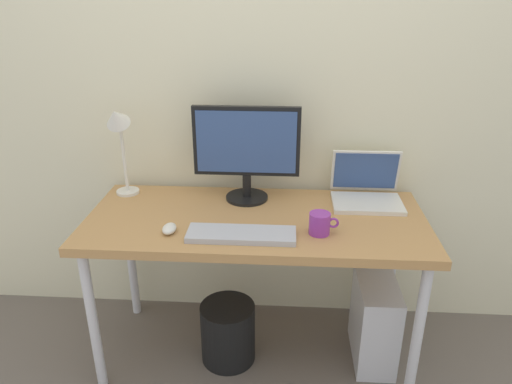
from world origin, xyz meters
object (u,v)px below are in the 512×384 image
at_px(desk_lamp, 119,131).
at_px(mouse, 169,229).
at_px(wastebasket, 228,332).
at_px(keyboard, 241,234).
at_px(laptop, 366,189).
at_px(monitor, 246,148).
at_px(coffee_mug, 320,223).
at_px(desk, 256,230).
at_px(computer_tower, 374,320).

height_order(desk_lamp, mouse, desk_lamp).
height_order(desk_lamp, wastebasket, desk_lamp).
bearing_deg(keyboard, laptop, 35.64).
xyz_separation_m(monitor, laptop, (0.56, 0.02, -0.19)).
relative_size(desk_lamp, wastebasket, 1.52).
bearing_deg(laptop, keyboard, -144.36).
distance_m(desk_lamp, keyboard, 0.78).
bearing_deg(coffee_mug, mouse, -177.12).
relative_size(laptop, mouse, 3.56).
xyz_separation_m(monitor, wastebasket, (-0.07, -0.25, -0.85)).
bearing_deg(laptop, desk, -157.47).
height_order(keyboard, coffee_mug, coffee_mug).
relative_size(computer_tower, wastebasket, 1.40).
height_order(mouse, computer_tower, mouse).
height_order(keyboard, mouse, mouse).
bearing_deg(laptop, desk_lamp, -179.27).
bearing_deg(keyboard, desk_lamp, 147.48).
height_order(laptop, wastebasket, laptop).
height_order(coffee_mug, wastebasket, coffee_mug).
bearing_deg(keyboard, monitor, 91.41).
bearing_deg(laptop, wastebasket, -157.21).
relative_size(desk_lamp, mouse, 5.05).
height_order(desk, computer_tower, desk).
bearing_deg(computer_tower, desk, -179.89).
relative_size(keyboard, computer_tower, 1.05).
bearing_deg(mouse, desk, 25.47).
bearing_deg(monitor, computer_tower, -17.26).
xyz_separation_m(keyboard, computer_tower, (0.61, 0.19, -0.54)).
xyz_separation_m(desk, mouse, (-0.35, -0.17, 0.08)).
xyz_separation_m(keyboard, wastebasket, (-0.08, 0.13, -0.60)).
bearing_deg(desk_lamp, laptop, 0.73).
distance_m(keyboard, computer_tower, 0.84).
bearing_deg(desk_lamp, keyboard, -32.52).
relative_size(monitor, laptop, 1.53).
bearing_deg(mouse, monitor, 51.08).
relative_size(desk, coffee_mug, 12.23).
relative_size(coffee_mug, wastebasket, 0.41).
distance_m(monitor, coffee_mug, 0.51).
bearing_deg(wastebasket, computer_tower, 4.82).
xyz_separation_m(monitor, keyboard, (0.01, -0.38, -0.24)).
xyz_separation_m(desk, computer_tower, (0.57, 0.00, -0.47)).
bearing_deg(monitor, desk_lamp, 179.94).
distance_m(desk_lamp, wastebasket, 1.08).
relative_size(keyboard, coffee_mug, 3.60).
distance_m(laptop, wastebasket, 0.95).
distance_m(desk, desk_lamp, 0.78).
relative_size(mouse, computer_tower, 0.21).
xyz_separation_m(desk, monitor, (-0.06, 0.19, 0.32)).
relative_size(laptop, computer_tower, 0.76).
height_order(desk_lamp, keyboard, desk_lamp).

